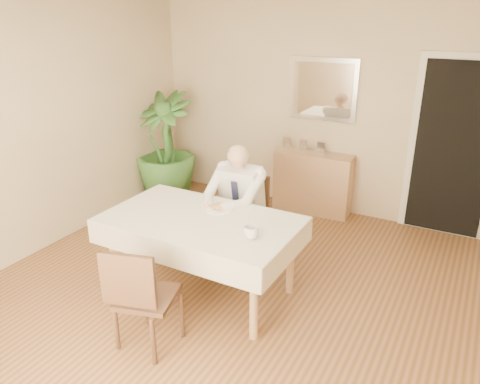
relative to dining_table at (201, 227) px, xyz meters
The scene contains 17 objects.
room 0.68m from the dining_table, 15.95° to the right, with size 5.00×5.02×2.60m.
doorway 3.01m from the dining_table, 53.15° to the left, with size 0.96×0.07×2.10m.
mirror 2.57m from the dining_table, 84.30° to the left, with size 0.86×0.04×0.76m.
dining_table is the anchor object (origin of this frame).
chair_far 0.90m from the dining_table, 90.00° to the left, with size 0.42×0.42×0.86m.
chair_near 0.90m from the dining_table, 88.42° to the right, with size 0.52×0.52×0.88m.
seated_man 0.59m from the dining_table, 90.00° to the left, with size 0.48×0.72×1.24m.
plate 0.26m from the dining_table, 79.81° to the left, with size 0.26×0.26×0.02m, color white.
food 0.27m from the dining_table, 79.81° to the left, with size 0.14×0.14×0.06m, color #9B6A42.
knife 0.23m from the dining_table, 65.44° to the left, with size 0.01×0.01×0.13m, color silver.
fork 0.21m from the dining_table, 88.85° to the left, with size 0.01×0.01×0.13m, color silver.
coffee_mug 0.59m from the dining_table, 12.10° to the right, with size 0.13×0.13×0.10m, color white.
sideboard 2.28m from the dining_table, 83.92° to the left, with size 0.97×0.33×0.78m, color #AC7850.
photo_frame_left 2.32m from the dining_table, 94.09° to the left, with size 0.10×0.02×0.14m, color silver.
photo_frame_center 2.32m from the dining_table, 88.47° to the left, with size 0.10×0.02×0.14m, color silver.
photo_frame_right 2.34m from the dining_table, 82.68° to the left, with size 0.10×0.02×0.14m, color silver.
potted_palm 2.44m from the dining_table, 134.31° to the left, with size 0.82×0.82×1.46m, color #306025.
Camera 1 is at (1.84, -3.05, 2.49)m, focal length 35.00 mm.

